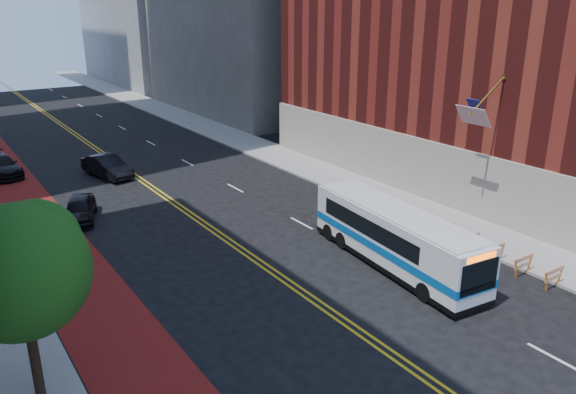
# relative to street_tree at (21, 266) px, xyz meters

# --- Properties ---
(ground) EXTENTS (160.00, 160.00, 0.00)m
(ground) POSITION_rel_street_tree_xyz_m (11.24, -6.04, -4.91)
(ground) COLOR black
(ground) RESTS_ON ground
(sidewalk_right) EXTENTS (4.00, 140.00, 0.15)m
(sidewalk_right) POSITION_rel_street_tree_xyz_m (23.24, 23.96, -4.84)
(sidewalk_right) COLOR gray
(sidewalk_right) RESTS_ON ground
(bus_lane_paint) EXTENTS (3.60, 140.00, 0.01)m
(bus_lane_paint) POSITION_rel_street_tree_xyz_m (3.14, 23.96, -4.91)
(bus_lane_paint) COLOR maroon
(bus_lane_paint) RESTS_ON ground
(center_line_inner) EXTENTS (0.14, 140.00, 0.01)m
(center_line_inner) POSITION_rel_street_tree_xyz_m (11.06, 23.96, -4.91)
(center_line_inner) COLOR gold
(center_line_inner) RESTS_ON ground
(center_line_outer) EXTENTS (0.14, 140.00, 0.01)m
(center_line_outer) POSITION_rel_street_tree_xyz_m (11.42, 23.96, -4.91)
(center_line_outer) COLOR gold
(center_line_outer) RESTS_ON ground
(lane_dashes) EXTENTS (0.14, 98.20, 0.01)m
(lane_dashes) POSITION_rel_street_tree_xyz_m (16.04, 31.96, -4.90)
(lane_dashes) COLOR silver
(lane_dashes) RESTS_ON ground
(brick_building) EXTENTS (18.73, 36.00, 22.00)m
(brick_building) POSITION_rel_street_tree_xyz_m (33.18, 5.96, 6.05)
(brick_building) COLOR #5E1815
(brick_building) RESTS_ON ground
(construction_barriers) EXTENTS (1.42, 10.91, 1.00)m
(construction_barriers) POSITION_rel_street_tree_xyz_m (20.84, -2.62, -4.24)
(construction_barriers) COLOR orange
(construction_barriers) RESTS_ON ground
(street_tree) EXTENTS (4.20, 4.20, 6.70)m
(street_tree) POSITION_rel_street_tree_xyz_m (0.00, 0.00, 0.00)
(street_tree) COLOR black
(street_tree) RESTS_ON sidewalk_left
(transit_bus) EXTENTS (3.36, 10.87, 2.94)m
(transit_bus) POSITION_rel_street_tree_xyz_m (16.55, 0.95, -3.38)
(transit_bus) COLOR silver
(transit_bus) RESTS_ON ground
(car_a) EXTENTS (3.05, 4.55, 1.44)m
(car_a) POSITION_rel_street_tree_xyz_m (5.41, 15.77, -4.19)
(car_a) COLOR black
(car_a) RESTS_ON ground
(car_b) EXTENTS (2.74, 5.13, 1.61)m
(car_b) POSITION_rel_street_tree_xyz_m (9.50, 23.68, -4.11)
(car_b) COLOR black
(car_b) RESTS_ON ground
(car_c) EXTENTS (2.71, 5.45, 1.52)m
(car_c) POSITION_rel_street_tree_xyz_m (3.00, 28.43, -4.15)
(car_c) COLOR black
(car_c) RESTS_ON ground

